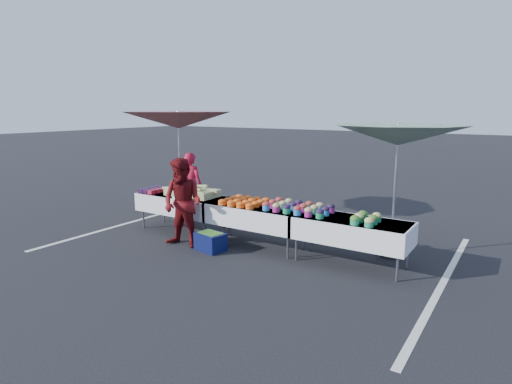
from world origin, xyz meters
The scene contains 17 objects.
ground centered at (0.00, 0.00, 0.00)m, with size 80.00×80.00×0.00m, color black.
stripe_left centered at (-3.20, 0.00, 0.00)m, with size 0.10×5.00×0.00m, color silver.
stripe_right centered at (3.20, 0.00, 0.00)m, with size 0.10×5.00×0.00m, color silver.
table_left centered at (-1.80, 0.00, 0.58)m, with size 1.86×0.81×0.75m.
table_center centered at (0.00, 0.00, 0.58)m, with size 1.86×0.81×0.75m.
table_right centered at (1.80, 0.00, 0.58)m, with size 1.86×0.81×0.75m.
berry_punnets centered at (-2.51, -0.06, 0.79)m, with size 0.40×0.54×0.08m.
corn_pile centered at (-1.56, 0.04, 0.84)m, with size 1.16×0.57×0.26m.
plastic_bags centered at (-1.50, -0.30, 0.78)m, with size 0.30×0.25×0.05m, color white.
carrot_bowls centered at (-0.25, -0.01, 0.80)m, with size 0.75×0.69×0.11m.
potato_cups centered at (0.85, 0.00, 0.83)m, with size 1.14×0.58×0.16m.
bean_baskets centered at (2.06, -0.10, 0.82)m, with size 0.36×0.50×0.15m.
vendor centered at (-2.37, 0.93, 0.75)m, with size 0.55×0.36×1.50m, color red.
customer centered at (-1.08, -0.75, 0.81)m, with size 0.78×0.61×1.61m, color maroon.
umbrella_left centered at (-2.50, 0.73, 2.20)m, with size 2.39×2.39×2.43m.
umbrella_right centered at (2.23, 0.80, 2.03)m, with size 2.30×2.30×2.24m.
storage_bin centered at (-0.52, -0.67, 0.17)m, with size 0.56×0.45×0.33m.
Camera 1 is at (4.07, -6.31, 2.47)m, focal length 30.00 mm.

